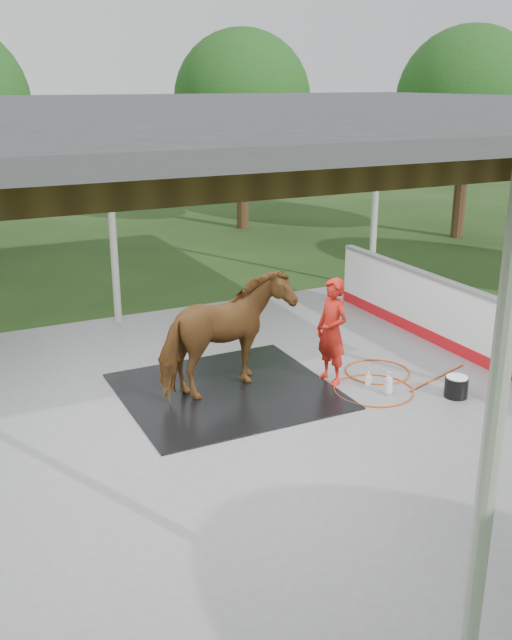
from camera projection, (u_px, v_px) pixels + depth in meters
name	position (u px, v px, depth m)	size (l,w,h in m)	color
ground	(217.00, 428.00, 9.37)	(100.00, 100.00, 0.00)	#1E3814
concrete_slab	(217.00, 426.00, 9.36)	(12.00, 10.00, 0.05)	slate
pavilion_structure	(211.00, 115.00, 8.10)	(12.60, 10.60, 4.05)	beige
dasher_board	(488.00, 334.00, 11.10)	(0.16, 8.00, 1.15)	red
tree_belt	(206.00, 126.00, 9.05)	(28.00, 28.00, 5.80)	#382314
rubber_mat	(227.00, 391.00, 10.34)	(2.94, 2.76, 0.02)	black
horse	(226.00, 335.00, 10.06)	(0.92, 2.01, 1.70)	brown
handler	(332.00, 331.00, 10.44)	(0.58, 0.38, 1.59)	red
wash_bucket	(456.00, 386.00, 10.12)	(0.33, 0.33, 0.31)	black
soap_bottle_a	(388.00, 383.00, 10.21)	(0.13, 0.13, 0.34)	silver
soap_bottle_b	(368.00, 378.00, 10.55)	(0.09, 0.09, 0.20)	#338CD8
hose_coil	(376.00, 382.00, 10.64)	(2.42, 1.63, 0.02)	#B1410C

